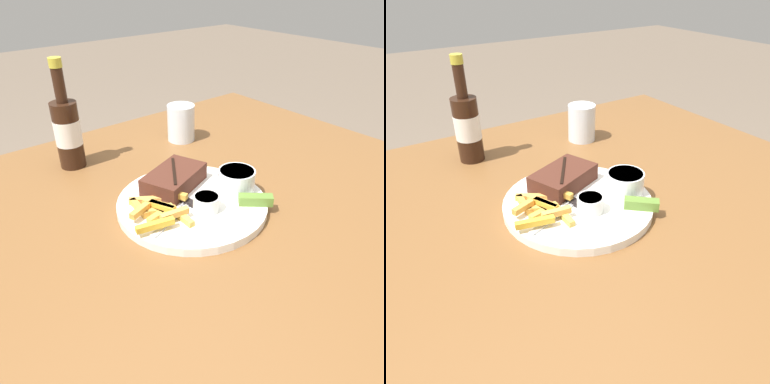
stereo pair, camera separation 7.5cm
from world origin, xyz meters
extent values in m
cube|color=brown|center=(0.00, 0.00, 0.73)|extent=(1.27, 1.03, 0.04)
cylinder|color=brown|center=(0.58, 0.45, 0.36)|extent=(0.06, 0.06, 0.71)
cylinder|color=white|center=(0.00, 0.00, 0.76)|extent=(0.31, 0.31, 0.01)
cylinder|color=white|center=(0.00, 0.00, 0.77)|extent=(0.31, 0.31, 0.00)
cube|color=#472319|center=(0.01, 0.07, 0.79)|extent=(0.16, 0.13, 0.04)
cube|color=black|center=(0.01, 0.07, 0.81)|extent=(0.07, 0.10, 0.00)
cube|color=gold|center=(-0.12, 0.02, 0.79)|extent=(0.05, 0.03, 0.01)
cube|color=gold|center=(-0.07, -0.03, 0.79)|extent=(0.06, 0.02, 0.01)
cube|color=gold|center=(-0.10, 0.04, 0.78)|extent=(0.02, 0.06, 0.01)
cube|color=gold|center=(-0.08, 0.01, 0.78)|extent=(0.05, 0.04, 0.01)
cube|color=gold|center=(-0.06, -0.03, 0.78)|extent=(0.02, 0.08, 0.01)
cube|color=#EA9E47|center=(-0.07, 0.05, 0.78)|extent=(0.07, 0.05, 0.01)
cube|color=gold|center=(-0.12, -0.04, 0.79)|extent=(0.07, 0.03, 0.01)
cube|color=gold|center=(-0.03, 0.03, 0.79)|extent=(0.04, 0.08, 0.01)
cube|color=gold|center=(-0.07, 0.00, 0.79)|extent=(0.03, 0.06, 0.01)
cube|color=gold|center=(-0.09, -0.01, 0.78)|extent=(0.05, 0.02, 0.01)
cube|color=gold|center=(-0.08, 0.00, 0.78)|extent=(0.03, 0.06, 0.01)
cube|color=gold|center=(-0.08, 0.01, 0.79)|extent=(0.04, 0.07, 0.01)
cylinder|color=white|center=(0.10, -0.03, 0.79)|extent=(0.08, 0.08, 0.05)
cylinder|color=beige|center=(0.10, -0.03, 0.81)|extent=(0.07, 0.07, 0.01)
cylinder|color=silver|center=(0.00, -0.04, 0.79)|extent=(0.05, 0.05, 0.03)
cylinder|color=black|center=(0.00, -0.04, 0.80)|extent=(0.05, 0.05, 0.01)
cube|color=#567A2D|center=(0.09, -0.09, 0.78)|extent=(0.07, 0.06, 0.02)
cube|color=#B7B7BC|center=(-0.09, -0.03, 0.77)|extent=(0.10, 0.05, 0.00)
cube|color=#B7B7BC|center=(-0.02, -0.01, 0.77)|extent=(0.03, 0.01, 0.00)
cube|color=#B7B7BC|center=(-0.02, -0.01, 0.77)|extent=(0.03, 0.01, 0.00)
cube|color=#B7B7BC|center=(-0.02, 0.00, 0.77)|extent=(0.03, 0.01, 0.00)
cube|color=#B7B7BC|center=(-0.03, 0.08, 0.77)|extent=(0.04, 0.11, 0.00)
cube|color=black|center=(-0.01, 0.00, 0.78)|extent=(0.03, 0.06, 0.01)
cylinder|color=black|center=(-0.11, 0.34, 0.83)|extent=(0.06, 0.06, 0.16)
cylinder|color=silver|center=(-0.11, 0.34, 0.84)|extent=(0.06, 0.06, 0.06)
cylinder|color=black|center=(-0.11, 0.34, 0.95)|extent=(0.03, 0.03, 0.08)
cylinder|color=gold|center=(-0.11, 0.34, 1.00)|extent=(0.03, 0.03, 0.02)
cylinder|color=silver|center=(0.20, 0.29, 0.80)|extent=(0.08, 0.08, 0.10)
camera|label=1|loc=(-0.41, -0.49, 1.19)|focal=35.00mm
camera|label=2|loc=(-0.35, -0.54, 1.19)|focal=35.00mm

